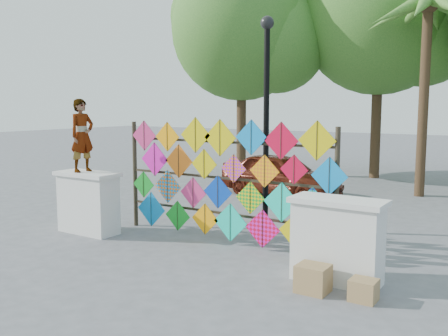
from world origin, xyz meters
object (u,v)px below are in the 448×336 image
Objects in this scene: vendor_woman at (82,136)px; sedan at (281,174)px; lamppost at (266,103)px; kite_rack at (225,181)px.

sedan is at bearing -9.93° from vendor_woman.
vendor_woman is 6.39m from sedan.
kite_rack is at bearing -99.44° from lamppost.
sedan is at bearing 104.73° from kite_rack.
lamppost is (1.56, -3.84, 2.06)m from sedan.
vendor_woman is (-2.90, -0.93, 0.82)m from kite_rack.
kite_rack is at bearing -67.72° from vendor_woman.
kite_rack is 3.28× the size of vendor_woman.
lamppost is (0.21, 1.27, 1.48)m from kite_rack.
lamppost reaches higher than kite_rack.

